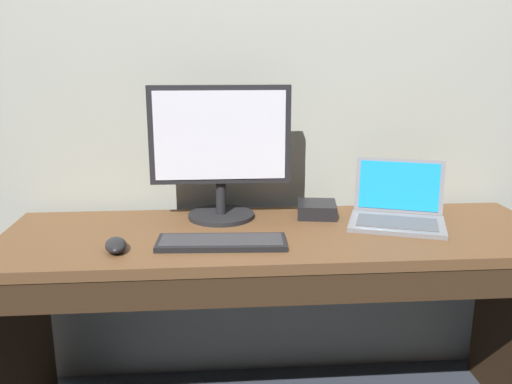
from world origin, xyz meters
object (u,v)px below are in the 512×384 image
(wired_keyboard, at_px, (222,242))
(computer_mouse, at_px, (116,245))
(external_monitor, at_px, (220,147))
(external_drive_box, at_px, (317,209))
(laptop_space_gray, at_px, (397,213))

(wired_keyboard, bearing_deg, computer_mouse, -175.31)
(external_monitor, xyz_separation_m, external_drive_box, (0.35, 0.01, -0.24))
(external_drive_box, bearing_deg, computer_mouse, -155.19)
(computer_mouse, bearing_deg, wired_keyboard, -6.83)
(external_monitor, relative_size, external_drive_box, 3.46)
(laptop_space_gray, height_order, computer_mouse, laptop_space_gray)
(computer_mouse, relative_size, external_drive_box, 0.83)
(external_monitor, bearing_deg, computer_mouse, -136.58)
(wired_keyboard, bearing_deg, laptop_space_gray, 16.13)
(external_monitor, bearing_deg, wired_keyboard, -90.74)
(external_monitor, distance_m, external_drive_box, 0.43)
(external_monitor, distance_m, computer_mouse, 0.51)
(wired_keyboard, distance_m, external_drive_box, 0.46)
(laptop_space_gray, xyz_separation_m, wired_keyboard, (-0.63, -0.18, -0.03))
(computer_mouse, bearing_deg, external_monitor, 31.90)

